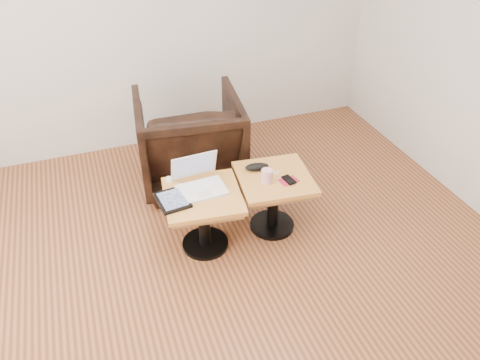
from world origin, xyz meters
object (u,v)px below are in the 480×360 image
object	(u,v)px
armchair	(190,140)
side_table_right	(274,190)
laptop	(199,182)
side_table_left	(203,207)
striped_cup	(267,176)

from	to	relation	value
armchair	side_table_right	bearing A→B (deg)	123.01
laptop	armchair	distance (m)	0.79
side_table_left	side_table_right	world-z (taller)	same
side_table_right	laptop	distance (m)	0.56
side_table_right	laptop	size ratio (longest dim) A/B	1.67
side_table_right	laptop	world-z (taller)	laptop
side_table_left	laptop	world-z (taller)	laptop
side_table_left	striped_cup	distance (m)	0.49
side_table_left	side_table_right	size ratio (longest dim) A/B	1.01
laptop	side_table_left	bearing A→B (deg)	-94.33
striped_cup	armchair	xyz separation A→B (m)	(-0.32, 0.87, -0.13)
side_table_right	armchair	xyz separation A→B (m)	(-0.40, 0.82, 0.04)
side_table_left	laptop	xyz separation A→B (m)	(0.00, 0.08, 0.16)
striped_cup	side_table_left	bearing A→B (deg)	177.39
side_table_left	armchair	xyz separation A→B (m)	(0.13, 0.85, 0.04)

